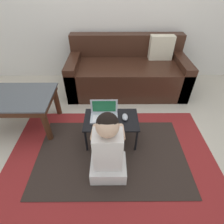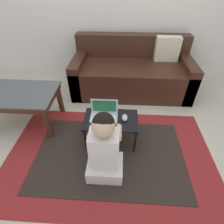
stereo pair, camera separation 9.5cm
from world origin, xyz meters
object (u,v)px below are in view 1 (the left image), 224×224
laptop_desk (111,122)px  computer_mouse (125,117)px  laptop (104,115)px  person_seated (108,150)px  coffee_table (17,101)px  couch (127,72)px

laptop_desk → computer_mouse: computer_mouse is taller
computer_mouse → laptop: bearing=177.0°
laptop → person_seated: 0.46m
laptop → coffee_table: bearing=167.2°
person_seated → laptop_desk: bearing=86.2°
couch → computer_mouse: bearing=-95.6°
laptop → computer_mouse: (0.23, -0.01, -0.01)m
coffee_table → computer_mouse: bearing=-11.1°
coffee_table → computer_mouse: 1.27m
laptop_desk → computer_mouse: size_ratio=5.45×
coffee_table → laptop: size_ratio=2.88×
laptop_desk → person_seated: person_seated is taller
laptop_desk → computer_mouse: (0.15, 0.02, 0.06)m
computer_mouse → laptop_desk: bearing=-173.7°
couch → coffee_table: couch is taller
couch → laptop_desk: 1.21m
laptop → computer_mouse: size_ratio=2.72×
person_seated → coffee_table: bearing=147.2°
laptop → person_seated: (0.05, -0.46, -0.01)m
coffee_table → person_seated: size_ratio=1.11×
couch → laptop_desk: (-0.26, -1.18, 0.01)m
laptop_desk → laptop: laptop is taller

